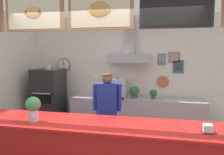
{
  "coord_description": "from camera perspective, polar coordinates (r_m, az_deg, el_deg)",
  "views": [
    {
      "loc": [
        0.77,
        -2.92,
        1.96
      ],
      "look_at": [
        -0.04,
        0.8,
        1.53
      ],
      "focal_mm": 35.79,
      "sensor_mm": 36.0,
      "label": 1
    }
  ],
  "objects": [
    {
      "name": "back_wall_assembly",
      "position": [
        5.35,
        3.94,
        1.71
      ],
      "size": [
        5.04,
        2.74,
        2.83
      ],
      "color": "gray",
      "rests_on": "ground_plane"
    },
    {
      "name": "back_prep_counter",
      "position": [
        5.31,
        6.17,
        -10.13
      ],
      "size": [
        3.05,
        0.57,
        0.92
      ],
      "color": "#A3A5AD",
      "rests_on": "ground_plane"
    },
    {
      "name": "potted_oregano",
      "position": [
        5.14,
        5.74,
        -3.56
      ],
      "size": [
        0.23,
        0.23,
        0.27
      ],
      "color": "#4C4C51",
      "rests_on": "back_prep_counter"
    },
    {
      "name": "napkin_holder",
      "position": [
        2.79,
        23.26,
        -11.95
      ],
      "size": [
        0.13,
        0.12,
        0.1
      ],
      "color": "#262628",
      "rests_on": "service_counter"
    },
    {
      "name": "potted_thyme",
      "position": [
        5.32,
        -1.75,
        -3.61
      ],
      "size": [
        0.14,
        0.14,
        0.21
      ],
      "color": "#9E563D",
      "rests_on": "back_prep_counter"
    },
    {
      "name": "shop_worker",
      "position": [
        4.15,
        -1.25,
        -8.76
      ],
      "size": [
        0.52,
        0.28,
        1.6
      ],
      "rotation": [
        0.0,
        0.0,
        3.31
      ],
      "color": "#232328",
      "rests_on": "ground_plane"
    },
    {
      "name": "pizza_oven",
      "position": [
        5.66,
        -15.77,
        -5.8
      ],
      "size": [
        0.63,
        0.73,
        1.67
      ],
      "color": "#232326",
      "rests_on": "ground_plane"
    },
    {
      "name": "espresso_machine",
      "position": [
        5.2,
        1.2,
        -2.75
      ],
      "size": [
        0.46,
        0.46,
        0.44
      ],
      "color": "#B7BABF",
      "rests_on": "back_prep_counter"
    },
    {
      "name": "potted_sage",
      "position": [
        5.11,
        10.5,
        -4.04
      ],
      "size": [
        0.17,
        0.17,
        0.21
      ],
      "color": "#4C4C51",
      "rests_on": "back_prep_counter"
    },
    {
      "name": "basil_vase",
      "position": [
        3.11,
        -19.51,
        -7.28
      ],
      "size": [
        0.2,
        0.2,
        0.32
      ],
      "color": "silver",
      "rests_on": "service_counter"
    }
  ]
}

